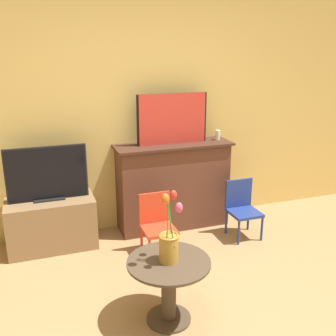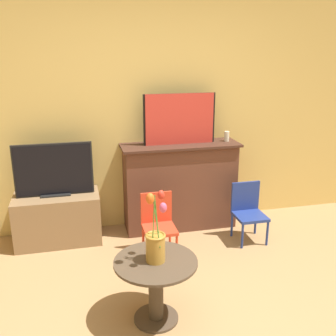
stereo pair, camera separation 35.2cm
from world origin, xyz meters
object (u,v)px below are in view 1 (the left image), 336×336
(chair_red, at_px, (157,222))
(chair_blue, at_px, (242,206))
(vase_tulips, at_px, (169,242))
(painting, at_px, (172,119))
(tv_monitor, at_px, (47,174))

(chair_red, height_order, chair_blue, same)
(vase_tulips, bearing_deg, chair_red, 77.08)
(painting, distance_m, vase_tulips, 1.73)
(chair_blue, bearing_deg, painting, 143.03)
(chair_red, distance_m, chair_blue, 0.98)
(chair_red, relative_size, chair_blue, 1.00)
(painting, xyz_separation_m, chair_blue, (0.62, -0.47, -0.89))
(chair_blue, bearing_deg, chair_red, -175.37)
(tv_monitor, bearing_deg, chair_blue, -11.91)
(chair_red, distance_m, vase_tulips, 1.05)
(painting, distance_m, chair_blue, 1.18)
(painting, relative_size, tv_monitor, 1.01)
(tv_monitor, xyz_separation_m, chair_red, (0.96, -0.49, -0.44))
(painting, bearing_deg, vase_tulips, -110.77)
(tv_monitor, relative_size, vase_tulips, 1.43)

